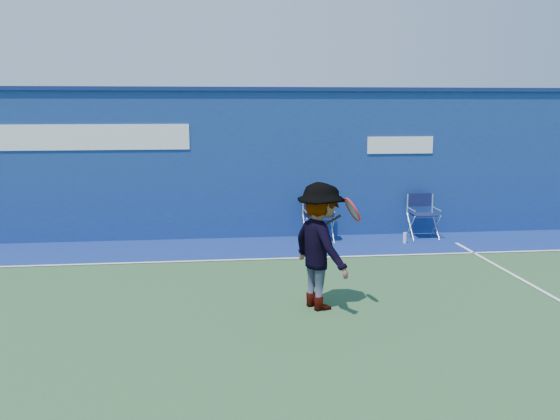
{
  "coord_description": "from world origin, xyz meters",
  "views": [
    {
      "loc": [
        -0.31,
        -7.01,
        2.7
      ],
      "look_at": [
        0.8,
        2.6,
        1.0
      ],
      "focal_mm": 38.0,
      "sensor_mm": 36.0,
      "label": 1
    }
  ],
  "objects": [
    {
      "name": "directors_chair_left",
      "position": [
        1.81,
        4.56,
        0.39
      ],
      "size": [
        0.56,
        0.5,
        0.94
      ],
      "color": "silver",
      "rests_on": "ground"
    },
    {
      "name": "directors_chair_right",
      "position": [
        4.01,
        4.59,
        0.29
      ],
      "size": [
        0.54,
        0.49,
        0.91
      ],
      "color": "silver",
      "rests_on": "ground"
    },
    {
      "name": "stadium_wall",
      "position": [
        -0.0,
        5.2,
        1.55
      ],
      "size": [
        24.0,
        0.5,
        3.08
      ],
      "color": "navy",
      "rests_on": "ground"
    },
    {
      "name": "water_bottle",
      "position": [
        3.48,
        4.15,
        0.11
      ],
      "size": [
        0.07,
        0.07,
        0.22
      ],
      "primitive_type": "cylinder",
      "color": "white",
      "rests_on": "ground"
    },
    {
      "name": "tennis_player",
      "position": [
        1.11,
        0.58,
        0.86
      ],
      "size": [
        1.03,
        1.27,
        1.71
      ],
      "color": "#EA4738",
      "rests_on": "ground"
    },
    {
      "name": "ground",
      "position": [
        0.0,
        0.0,
        0.0
      ],
      "size": [
        80.0,
        80.0,
        0.0
      ],
      "primitive_type": "plane",
      "color": "#2B512C",
      "rests_on": "ground"
    },
    {
      "name": "out_of_bounds_strip",
      "position": [
        0.0,
        4.1,
        0.0
      ],
      "size": [
        24.0,
        1.8,
        0.01
      ],
      "primitive_type": "cube",
      "color": "navy",
      "rests_on": "ground"
    },
    {
      "name": "court_lines",
      "position": [
        0.0,
        0.6,
        0.01
      ],
      "size": [
        24.0,
        12.0,
        0.01
      ],
      "color": "white",
      "rests_on": "out_of_bounds_strip"
    }
  ]
}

